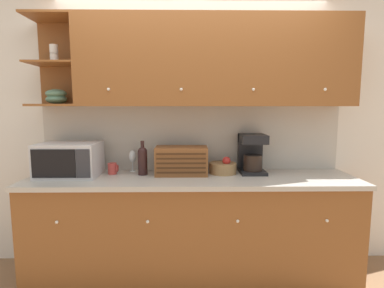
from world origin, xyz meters
name	(u,v)px	position (x,y,z in m)	size (l,w,h in m)	color
ground_plane	(192,257)	(0.00, 0.00, 0.00)	(24.00, 24.00, 0.00)	#896647
wall_back	(192,130)	(0.00, 0.03, 1.30)	(5.24, 0.06, 2.60)	silver
counter_unit	(192,226)	(0.00, -0.31, 0.46)	(2.86, 0.66, 0.92)	brown
backsplash_panel	(192,138)	(0.00, -0.01, 1.22)	(2.84, 0.01, 0.61)	#B7B2A8
upper_cabinets	(211,62)	(0.17, -0.18, 1.92)	(2.84, 0.37, 0.77)	brown
microwave	(69,160)	(-1.08, -0.28, 1.06)	(0.51, 0.39, 0.30)	silver
mug	(113,168)	(-0.72, -0.20, 0.97)	(0.09, 0.08, 0.10)	#B73D38
wine_glass	(132,157)	(-0.56, -0.09, 1.05)	(0.07, 0.07, 0.20)	silver
wine_bottle	(143,159)	(-0.44, -0.24, 1.06)	(0.08, 0.08, 0.31)	black
bread_box	(181,161)	(-0.10, -0.24, 1.04)	(0.46, 0.25, 0.25)	brown
fruit_basket	(223,168)	(0.29, -0.19, 0.97)	(0.25, 0.25, 0.16)	#937047
coffee_maker	(252,153)	(0.56, -0.16, 1.10)	(0.23, 0.28, 0.36)	black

